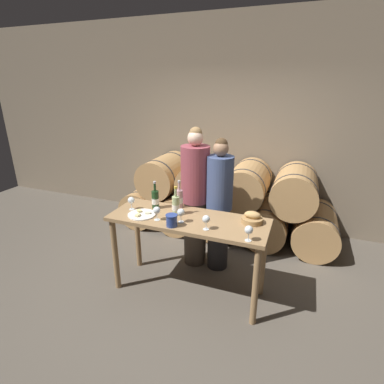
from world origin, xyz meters
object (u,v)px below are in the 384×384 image
object	(u,v)px
wine_glass_center	(181,213)
person_left	(195,198)
wine_glass_far_right	(249,230)
cheese_plate	(142,214)
wine_glass_far_left	(131,201)
wine_bottle_white	(176,205)
wine_glass_right	(206,219)
blue_crock	(172,220)
person_right	(219,205)
bread_basket	(252,218)
tasting_table	(188,230)
wine_bottle_rose	(179,198)
wine_bottle_red	(155,199)
wine_glass_left	(157,211)

from	to	relation	value
wine_glass_center	person_left	bearing A→B (deg)	98.61
wine_glass_center	wine_glass_far_right	size ratio (longest dim) A/B	1.00
cheese_plate	wine_glass_far_left	xyz separation A→B (m)	(-0.18, 0.10, 0.10)
wine_bottle_white	wine_glass_right	xyz separation A→B (m)	(0.41, -0.22, -0.00)
blue_crock	wine_glass_center	bearing A→B (deg)	65.74
person_right	person_left	bearing A→B (deg)	-180.00
bread_basket	wine_glass_far_left	world-z (taller)	wine_glass_far_left
person_left	wine_glass_far_left	xyz separation A→B (m)	(-0.53, -0.59, 0.11)
tasting_table	wine_bottle_rose	distance (m)	0.39
wine_bottle_white	wine_glass_far_right	bearing A→B (deg)	-19.20
tasting_table	wine_bottle_red	xyz separation A→B (m)	(-0.44, 0.12, 0.24)
cheese_plate	wine_bottle_rose	bearing A→B (deg)	50.01
wine_glass_far_left	wine_glass_far_right	xyz separation A→B (m)	(1.35, -0.24, 0.00)
cheese_plate	wine_glass_right	world-z (taller)	wine_glass_right
wine_glass_left	wine_glass_far_right	size ratio (longest dim) A/B	1.00
tasting_table	person_left	world-z (taller)	person_left
tasting_table	wine_bottle_white	distance (m)	0.29
person_right	wine_bottle_rose	world-z (taller)	person_right
person_right	wine_bottle_rose	xyz separation A→B (m)	(-0.37, -0.34, 0.16)
blue_crock	wine_glass_far_right	distance (m)	0.76
wine_glass_left	tasting_table	bearing A→B (deg)	28.52
cheese_plate	wine_glass_right	distance (m)	0.75
wine_glass_far_left	wine_glass_left	distance (m)	0.41
person_right	cheese_plate	world-z (taller)	person_right
wine_bottle_rose	cheese_plate	xyz separation A→B (m)	(-0.29, -0.35, -0.10)
person_right	wine_glass_center	distance (m)	0.74
wine_glass_far_left	wine_glass_far_right	size ratio (longest dim) A/B	1.00
wine_bottle_red	cheese_plate	distance (m)	0.25
wine_bottle_red	wine_glass_right	world-z (taller)	wine_bottle_red
bread_basket	cheese_plate	xyz separation A→B (m)	(-1.13, -0.24, -0.04)
blue_crock	cheese_plate	bearing A→B (deg)	163.69
person_right	bread_basket	bearing A→B (deg)	-43.30
person_right	wine_bottle_white	size ratio (longest dim) A/B	5.23
cheese_plate	blue_crock	bearing A→B (deg)	-16.31
wine_glass_left	wine_glass_center	size ratio (longest dim) A/B	1.00
cheese_plate	wine_glass_center	world-z (taller)	wine_glass_center
person_left	wine_bottle_white	xyz separation A→B (m)	(-0.02, -0.54, 0.11)
wine_bottle_white	wine_glass_left	xyz separation A→B (m)	(-0.13, -0.20, -0.00)
wine_bottle_rose	bread_basket	bearing A→B (deg)	-6.84
wine_glass_center	wine_glass_right	bearing A→B (deg)	-12.11
wine_glass_far_left	wine_glass_right	size ratio (longest dim) A/B	1.00
wine_glass_far_right	wine_bottle_rose	bearing A→B (deg)	150.95
tasting_table	person_right	xyz separation A→B (m)	(0.17, 0.58, 0.08)
wine_bottle_rose	cheese_plate	distance (m)	0.46
person_right	wine_bottle_red	xyz separation A→B (m)	(-0.61, -0.46, 0.16)
cheese_plate	wine_glass_far_left	size ratio (longest dim) A/B	2.01
tasting_table	wine_bottle_red	bearing A→B (deg)	164.69
bread_basket	wine_glass_left	size ratio (longest dim) A/B	1.48
bread_basket	wine_glass_far_right	size ratio (longest dim) A/B	1.48
person_left	person_right	world-z (taller)	person_left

